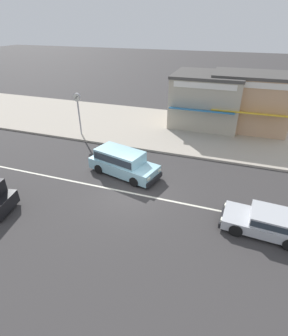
% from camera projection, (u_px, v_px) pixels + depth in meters
% --- Properties ---
extents(ground_plane, '(160.00, 160.00, 0.00)m').
position_uv_depth(ground_plane, '(130.00, 193.00, 14.94)').
color(ground_plane, '#383535').
extents(lane_centre_stripe, '(50.40, 0.14, 0.01)m').
position_uv_depth(lane_centre_stripe, '(130.00, 193.00, 14.94)').
color(lane_centre_stripe, silver).
rests_on(lane_centre_stripe, ground).
extents(kerb_strip, '(68.00, 10.00, 0.15)m').
position_uv_depth(kerb_strip, '(173.00, 129.00, 23.51)').
color(kerb_strip, '#ADA393').
rests_on(kerb_strip, ground).
extents(minivan_pale_blue_2, '(4.83, 2.77, 1.56)m').
position_uv_depth(minivan_pale_blue_2, '(122.00, 161.00, 16.45)').
color(minivan_pale_blue_2, '#93C6D6').
rests_on(minivan_pale_blue_2, ground).
extents(hatchback_silver_3, '(3.80, 2.04, 1.10)m').
position_uv_depth(hatchback_silver_3, '(267.00, 221.00, 11.94)').
color(hatchback_silver_3, '#B7BABF').
rests_on(hatchback_silver_3, ground).
extents(street_clock, '(0.65, 0.22, 3.45)m').
position_uv_depth(street_clock, '(78.00, 104.00, 20.92)').
color(street_clock, '#9E9EA3').
rests_on(street_clock, kerb_strip).
extents(shopfront_corner_warung, '(5.92, 5.99, 4.47)m').
position_uv_depth(shopfront_corner_warung, '(206.00, 99.00, 23.47)').
color(shopfront_corner_warung, '#B2A893').
rests_on(shopfront_corner_warung, kerb_strip).
extents(shopfront_mid_block, '(6.46, 5.28, 4.65)m').
position_uv_depth(shopfront_mid_block, '(249.00, 101.00, 22.61)').
color(shopfront_mid_block, tan).
rests_on(shopfront_mid_block, kerb_strip).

